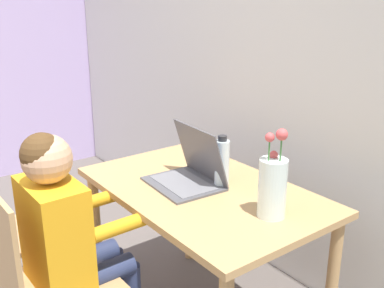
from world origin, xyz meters
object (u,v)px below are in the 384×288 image
at_px(chair_spare, 11,231).
at_px(person_seated, 67,229).
at_px(laptop, 190,171).
at_px(chair_occupied, 43,286).
at_px(water_bottle, 222,163).
at_px(flower_vase, 273,185).

xyz_separation_m(chair_spare, person_seated, (0.50, 0.09, 0.20)).
relative_size(person_seated, laptop, 3.09).
bearing_deg(chair_occupied, laptop, -93.14).
bearing_deg(person_seated, chair_spare, 9.45).
relative_size(chair_spare, person_seated, 0.83).
distance_m(chair_occupied, water_bottle, 0.87).
height_order(flower_vase, water_bottle, flower_vase).
relative_size(person_seated, water_bottle, 4.57).
relative_size(chair_spare, water_bottle, 3.80).
height_order(chair_occupied, chair_spare, same).
relative_size(chair_occupied, water_bottle, 3.80).
relative_size(laptop, flower_vase, 0.97).
xyz_separation_m(person_seated, laptop, (0.03, 0.57, 0.11)).
bearing_deg(person_seated, water_bottle, -102.43).
bearing_deg(chair_occupied, person_seated, -90.00).
height_order(chair_occupied, flower_vase, flower_vase).
bearing_deg(chair_spare, laptop, -124.85).
distance_m(chair_occupied, person_seated, 0.23).
relative_size(flower_vase, water_bottle, 1.52).
bearing_deg(chair_spare, flower_vase, -139.62).
distance_m(chair_occupied, chair_spare, 0.50).
xyz_separation_m(chair_spare, laptop, (0.52, 0.66, 0.31)).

